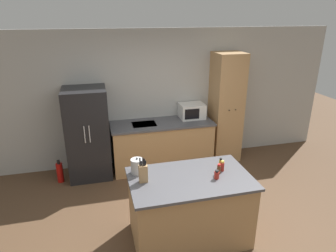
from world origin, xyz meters
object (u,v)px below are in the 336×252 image
at_px(spice_bottle_tall_dark, 219,169).
at_px(kettle, 137,166).
at_px(pantry_cabinet, 226,108).
at_px(spice_bottle_short_red, 217,175).
at_px(refrigerator, 88,134).
at_px(knife_block, 143,173).
at_px(spice_bottle_green_herb, 222,166).
at_px(microwave, 192,111).
at_px(fire_extinguisher, 60,172).
at_px(spice_bottle_amber_oil, 221,164).

height_order(spice_bottle_tall_dark, kettle, kettle).
height_order(pantry_cabinet, spice_bottle_short_red, pantry_cabinet).
distance_m(refrigerator, knife_block, 2.12).
bearing_deg(spice_bottle_tall_dark, knife_block, 177.90).
bearing_deg(spice_bottle_green_herb, microwave, 82.39).
distance_m(knife_block, spice_bottle_short_red, 0.91).
xyz_separation_m(spice_bottle_tall_dark, spice_bottle_short_red, (-0.07, -0.11, -0.01)).
bearing_deg(kettle, microwave, 54.25).
bearing_deg(spice_bottle_tall_dark, pantry_cabinet, 63.62).
bearing_deg(fire_extinguisher, refrigerator, 13.75).
bearing_deg(microwave, refrigerator, -176.03).
distance_m(spice_bottle_short_red, fire_extinguisher, 3.02).
xyz_separation_m(spice_bottle_tall_dark, kettle, (-1.01, 0.27, 0.03)).
distance_m(refrigerator, kettle, 1.88).
relative_size(pantry_cabinet, microwave, 4.55).
xyz_separation_m(knife_block, kettle, (-0.04, 0.24, -0.03)).
height_order(knife_block, kettle, knife_block).
xyz_separation_m(pantry_cabinet, fire_extinguisher, (-3.23, -0.21, -0.89)).
distance_m(microwave, fire_extinguisher, 2.70).
bearing_deg(kettle, fire_extinguisher, 125.78).
relative_size(spice_bottle_amber_oil, fire_extinguisher, 0.36).
distance_m(spice_bottle_tall_dark, fire_extinguisher, 3.00).
bearing_deg(pantry_cabinet, microwave, 174.61).
bearing_deg(spice_bottle_tall_dark, fire_extinguisher, 138.99).
distance_m(pantry_cabinet, fire_extinguisher, 3.36).
distance_m(spice_bottle_short_red, kettle, 1.01).
height_order(spice_bottle_tall_dark, spice_bottle_amber_oil, spice_bottle_amber_oil).
xyz_separation_m(pantry_cabinet, spice_bottle_tall_dark, (-1.05, -2.11, -0.10)).
bearing_deg(spice_bottle_tall_dark, spice_bottle_short_red, -124.35).
height_order(spice_bottle_green_herb, fire_extinguisher, spice_bottle_green_herb).
distance_m(pantry_cabinet, knife_block, 2.89).
height_order(pantry_cabinet, microwave, pantry_cabinet).
xyz_separation_m(spice_bottle_green_herb, fire_extinguisher, (-2.26, 1.85, -0.80)).
relative_size(refrigerator, kettle, 7.60).
distance_m(knife_block, spice_bottle_amber_oil, 1.05).
relative_size(microwave, spice_bottle_tall_dark, 3.52).
xyz_separation_m(microwave, kettle, (-1.37, -1.90, -0.04)).
bearing_deg(refrigerator, spice_bottle_tall_dark, -51.06).
distance_m(microwave, spice_bottle_short_red, 2.32).
distance_m(refrigerator, spice_bottle_green_herb, 2.63).
distance_m(knife_block, spice_bottle_green_herb, 1.05).
relative_size(spice_bottle_tall_dark, kettle, 0.62).
bearing_deg(fire_extinguisher, spice_bottle_short_red, -43.58).
distance_m(spice_bottle_amber_oil, fire_extinguisher, 2.99).
relative_size(pantry_cabinet, kettle, 9.95).
distance_m(refrigerator, pantry_cabinet, 2.70).
bearing_deg(spice_bottle_short_red, kettle, 157.85).
bearing_deg(spice_bottle_green_herb, spice_bottle_tall_dark, -142.87).
distance_m(refrigerator, fire_extinguisher, 0.85).
relative_size(refrigerator, spice_bottle_tall_dark, 12.23).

